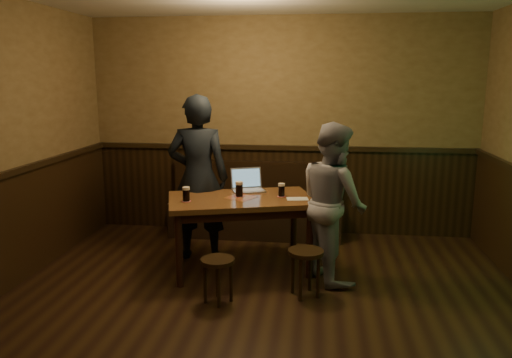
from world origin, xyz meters
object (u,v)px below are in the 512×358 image
Objects in this scene: stool_left at (218,267)px; laptop at (248,185)px; pint_right at (281,190)px; person_grey at (333,202)px; bench at (255,212)px; pint_left at (186,194)px; pub_table at (241,207)px; person_suit at (198,178)px; stool_right at (306,259)px; pint_mid at (239,189)px.

laptop reaches higher than stool_left.
pint_right is 0.57m from person_grey.
bench reaches higher than stool_left.
pint_left is 0.79m from laptop.
laptop reaches higher than pint_left.
pub_table is 0.67m from person_suit.
person_suit reaches higher than stool_right.
pint_mid is 1.14× the size of pint_right.
pint_mid is (-0.02, -1.19, 0.57)m from bench.
pint_right reaches higher than stool_right.
bench reaches higher than pub_table.
pub_table is at bearing 83.79° from stool_left.
bench is 2.04m from stool_left.
stool_right is at bearing -55.94° from pub_table.
pint_right is 0.46m from laptop.
bench reaches higher than stool_right.
bench is 1.32m from pint_right.
pint_left is at bearing 164.51° from stool_right.
person_grey reaches higher than pint_mid.
stool_left is 2.78× the size of pint_left.
pint_mid is (0.07, 0.85, 0.54)m from stool_left.
pint_right is (0.42, -1.13, 0.56)m from bench.
person_suit is at bearing 150.47° from pint_mid.
person_grey is (0.95, -1.32, 0.49)m from bench.
stool_right is 1.08m from pint_mid.
pint_left is at bearing -151.78° from pint_mid.
bench is at bearing 88.92° from pint_mid.
pint_right is 0.09× the size of person_grey.
person_grey is at bearing -7.50° from pint_mid.
stool_right is 1.37m from pint_left.
pint_mid is (0.50, 0.27, 0.01)m from pint_left.
pint_mid is at bearing -172.11° from pint_right.
pint_mid is (-0.02, 0.04, 0.19)m from pub_table.
bench is at bearing 111.32° from stool_right.
person_grey is at bearing -22.25° from pub_table.
pub_table is 0.96m from stool_right.
person_grey is at bearing -54.04° from bench.
pub_table is 0.19m from pint_mid.
stool_left is 1.00× the size of laptop.
person_suit reaches higher than pint_mid.
person_suit is (-0.95, 0.23, 0.06)m from pint_right.
pint_left is at bearing -109.76° from bench.
stool_left is at bearing 106.55° from person_suit.
person_suit reaches higher than person_grey.
pint_right is 0.34× the size of laptop.
pint_right is (0.51, 0.91, 0.53)m from stool_left.
person_suit is at bearing 143.96° from stool_right.
stool_right is at bearing -15.49° from pint_left.
bench is 1.70m from person_grey.
pint_left is (-1.22, 0.34, 0.51)m from stool_right.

